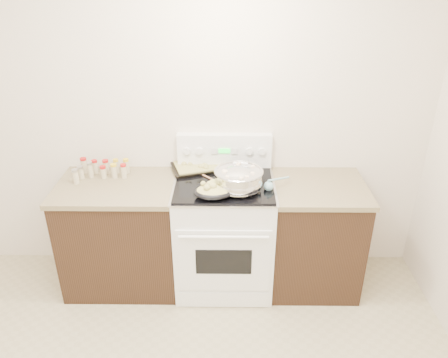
{
  "coord_description": "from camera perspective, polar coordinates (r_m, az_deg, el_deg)",
  "views": [
    {
      "loc": [
        0.38,
        -1.54,
        2.48
      ],
      "look_at": [
        0.35,
        1.37,
        1.0
      ],
      "focal_mm": 35.0,
      "sensor_mm": 36.0,
      "label": 1
    }
  ],
  "objects": [
    {
      "name": "roasting_pan",
      "position": [
        3.12,
        -1.23,
        -1.47
      ],
      "size": [
        0.34,
        0.27,
        0.11
      ],
      "color": "black",
      "rests_on": "kitchen_range"
    },
    {
      "name": "counter_right",
      "position": [
        3.65,
        11.62,
        -7.16
      ],
      "size": [
        0.73,
        0.67,
        0.92
      ],
      "color": "black",
      "rests_on": "ground"
    },
    {
      "name": "mixing_bowl",
      "position": [
        3.19,
        1.92,
        -0.15
      ],
      "size": [
        0.44,
        0.44,
        0.21
      ],
      "color": "silver",
      "rests_on": "kitchen_range"
    },
    {
      "name": "room_shell",
      "position": [
        1.76,
        -11.9,
        0.23
      ],
      "size": [
        4.1,
        3.6,
        2.75
      ],
      "color": "silver",
      "rests_on": "ground"
    },
    {
      "name": "wooden_spoon",
      "position": [
        3.3,
        -1.97,
        -0.59
      ],
      "size": [
        0.21,
        0.22,
        0.04
      ],
      "color": "tan",
      "rests_on": "kitchen_range"
    },
    {
      "name": "baking_sheet",
      "position": [
        3.56,
        -3.21,
        1.69
      ],
      "size": [
        0.5,
        0.41,
        0.06
      ],
      "color": "black",
      "rests_on": "kitchen_range"
    },
    {
      "name": "kitchen_range",
      "position": [
        3.57,
        0.01,
        -6.92
      ],
      "size": [
        0.78,
        0.73,
        1.22
      ],
      "color": "white",
      "rests_on": "ground"
    },
    {
      "name": "spice_jars",
      "position": [
        3.6,
        -15.79,
        1.24
      ],
      "size": [
        0.4,
        0.24,
        0.13
      ],
      "color": "#BFB28C",
      "rests_on": "counter_left"
    },
    {
      "name": "counter_left",
      "position": [
        3.69,
        -13.1,
        -7.0
      ],
      "size": [
        0.93,
        0.67,
        0.92
      ],
      "color": "black",
      "rests_on": "ground"
    },
    {
      "name": "blue_ladle",
      "position": [
        3.24,
        6.02,
        -0.81
      ],
      "size": [
        0.21,
        0.2,
        0.09
      ],
      "color": "#82B5C1",
      "rests_on": "kitchen_range"
    }
  ]
}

